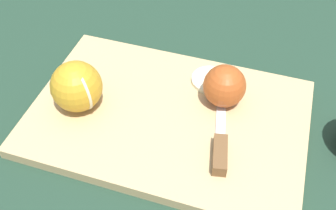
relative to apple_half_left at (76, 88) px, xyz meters
name	(u,v)px	position (x,y,z in m)	size (l,w,h in m)	color
ground_plane	(168,121)	(0.14, 0.00, -0.06)	(4.00, 4.00, 0.00)	#1E3828
cutting_board	(168,117)	(0.14, 0.00, -0.05)	(0.47, 0.36, 0.02)	tan
apple_half_left	(76,88)	(0.00, 0.00, 0.00)	(0.08, 0.08, 0.08)	gold
apple_half_right	(224,86)	(0.23, 0.04, -0.01)	(0.07, 0.07, 0.07)	#AD4C1E
knife	(220,148)	(0.23, -0.06, -0.03)	(0.02, 0.17, 0.02)	silver
apple_slice	(210,80)	(0.20, 0.09, -0.04)	(0.06, 0.06, 0.01)	beige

